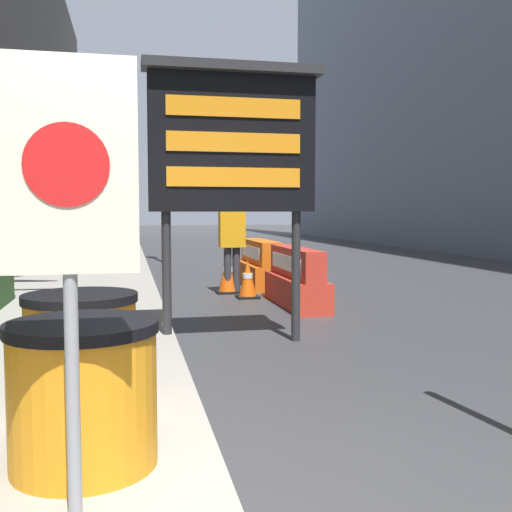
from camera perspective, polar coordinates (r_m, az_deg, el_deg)
barrel_drum_foreground at (r=3.31m, az=-16.09°, el=-12.45°), size 0.78×0.78×0.76m
barrel_drum_middle at (r=4.37m, az=-16.32°, el=-8.38°), size 0.78×0.78×0.76m
warning_sign at (r=2.59m, az=-17.47°, el=4.83°), size 0.57×0.08×1.97m
message_board at (r=6.59m, az=-2.25°, el=10.75°), size 1.93×0.36×3.03m
jersey_barrier_red_striped at (r=9.29m, az=3.84°, el=-2.33°), size 0.53×2.04×0.90m
jersey_barrier_orange_far at (r=11.72m, az=0.45°, el=-0.96°), size 0.65×1.98×0.90m
traffic_cone_near at (r=10.11m, az=-0.80°, el=-2.22°), size 0.37×0.37×0.66m
traffic_cone_mid at (r=10.74m, az=-2.71°, el=-1.64°), size 0.41×0.41×0.73m
traffic_light_near_curb at (r=17.32m, az=-8.87°, el=9.56°), size 0.28×0.44×4.25m
pedestrian_worker at (r=10.65m, az=-2.31°, el=1.83°), size 0.45×0.27×1.71m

